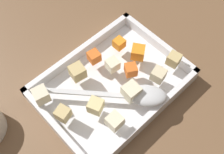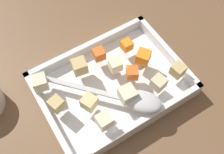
% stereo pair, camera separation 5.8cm
% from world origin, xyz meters
% --- Properties ---
extents(ground_plane, '(4.00, 4.00, 0.00)m').
position_xyz_m(ground_plane, '(0.00, 0.00, 0.00)').
color(ground_plane, brown).
extents(baking_dish, '(0.31, 0.23, 0.04)m').
position_xyz_m(baking_dish, '(-0.02, 0.01, 0.01)').
color(baking_dish, silver).
rests_on(baking_dish, ground_plane).
extents(carrot_chunk_far_right, '(0.03, 0.03, 0.02)m').
position_xyz_m(carrot_chunk_far_right, '(-0.02, -0.05, 0.05)').
color(carrot_chunk_far_right, orange).
rests_on(carrot_chunk_far_right, baking_dish).
extents(carrot_chunk_corner_se, '(0.03, 0.03, 0.02)m').
position_xyz_m(carrot_chunk_corner_se, '(-0.06, 0.03, 0.05)').
color(carrot_chunk_corner_se, orange).
rests_on(carrot_chunk_corner_se, baking_dish).
extents(carrot_chunk_near_spoon, '(0.02, 0.02, 0.02)m').
position_xyz_m(carrot_chunk_near_spoon, '(-0.09, -0.04, 0.05)').
color(carrot_chunk_near_spoon, orange).
rests_on(carrot_chunk_near_spoon, baking_dish).
extents(carrot_chunk_heap_side, '(0.04, 0.04, 0.03)m').
position_xyz_m(carrot_chunk_heap_side, '(-0.10, 0.01, 0.06)').
color(carrot_chunk_heap_side, orange).
rests_on(carrot_chunk_heap_side, baking_dish).
extents(potato_chunk_near_left, '(0.03, 0.03, 0.03)m').
position_xyz_m(potato_chunk_near_left, '(-0.09, 0.08, 0.05)').
color(potato_chunk_near_left, beige).
rests_on(potato_chunk_near_left, baking_dish).
extents(potato_chunk_center, '(0.03, 0.03, 0.03)m').
position_xyz_m(potato_chunk_center, '(-0.02, 0.07, 0.06)').
color(potato_chunk_center, beige).
rests_on(potato_chunk_center, baking_dish).
extents(potato_chunk_near_right, '(0.03, 0.03, 0.03)m').
position_xyz_m(potato_chunk_near_right, '(-0.14, 0.08, 0.05)').
color(potato_chunk_near_right, tan).
rests_on(potato_chunk_near_right, baking_dish).
extents(potato_chunk_rim_edge, '(0.03, 0.03, 0.03)m').
position_xyz_m(potato_chunk_rim_edge, '(0.11, 0.01, 0.05)').
color(potato_chunk_rim_edge, tan).
rests_on(potato_chunk_rim_edge, baking_dish).
extents(potato_chunk_far_left, '(0.03, 0.03, 0.02)m').
position_xyz_m(potato_chunk_far_left, '(-0.04, -0.01, 0.05)').
color(potato_chunk_far_left, beige).
rests_on(potato_chunk_far_left, baking_dish).
extents(potato_chunk_under_handle, '(0.04, 0.04, 0.03)m').
position_xyz_m(potato_chunk_under_handle, '(0.05, 0.04, 0.05)').
color(potato_chunk_under_handle, '#E0CC89').
rests_on(potato_chunk_under_handle, baking_dish).
extents(potato_chunk_corner_sw, '(0.03, 0.03, 0.03)m').
position_xyz_m(potato_chunk_corner_sw, '(0.03, -0.04, 0.06)').
color(potato_chunk_corner_sw, tan).
rests_on(potato_chunk_corner_sw, baking_dish).
extents(potato_chunk_back_center, '(0.03, 0.03, 0.03)m').
position_xyz_m(potato_chunk_back_center, '(0.05, 0.09, 0.05)').
color(potato_chunk_back_center, beige).
rests_on(potato_chunk_back_center, baking_dish).
extents(parsnip_chunk_front_center, '(0.03, 0.03, 0.03)m').
position_xyz_m(parsnip_chunk_front_center, '(0.12, -0.05, 0.06)').
color(parsnip_chunk_front_center, beige).
rests_on(parsnip_chunk_front_center, baking_dish).
extents(serving_spoon, '(0.19, 0.21, 0.02)m').
position_xyz_m(serving_spoon, '(-0.03, 0.08, 0.05)').
color(serving_spoon, silver).
rests_on(serving_spoon, baking_dish).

